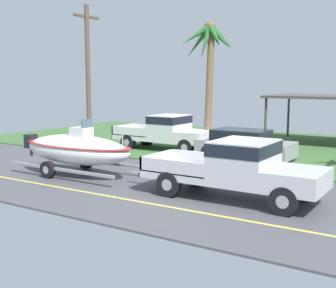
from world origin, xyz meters
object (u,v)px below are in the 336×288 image
at_px(palm_tree_mid, 210,50).
at_px(utility_pole, 88,76).
at_px(parked_sedan_far, 244,145).
at_px(boat_on_trailer, 77,149).
at_px(parked_pickup_background, 169,131).
at_px(pickup_truck_towing, 243,167).

relative_size(palm_tree_mid, utility_pole, 0.88).
height_order(parked_sedan_far, palm_tree_mid, palm_tree_mid).
bearing_deg(parked_sedan_far, utility_pole, -169.30).
bearing_deg(boat_on_trailer, parked_pickup_background, 91.74).
xyz_separation_m(pickup_truck_towing, parked_pickup_background, (-7.07, 6.93, 0.00)).
relative_size(pickup_truck_towing, utility_pole, 0.79).
xyz_separation_m(parked_pickup_background, utility_pole, (-3.78, -1.83, 2.82)).
distance_m(parked_sedan_far, utility_pole, 8.82).
distance_m(parked_pickup_background, palm_tree_mid, 4.57).
bearing_deg(parked_pickup_background, boat_on_trailer, -88.26).
bearing_deg(palm_tree_mid, parked_sedan_far, -27.98).
bearing_deg(parked_pickup_background, pickup_truck_towing, -44.41).
height_order(pickup_truck_towing, boat_on_trailer, boat_on_trailer).
relative_size(boat_on_trailer, utility_pole, 0.85).
bearing_deg(utility_pole, parked_sedan_far, 10.70).
bearing_deg(utility_pole, boat_on_trailer, -51.93).
distance_m(pickup_truck_towing, parked_sedan_far, 7.19).
distance_m(boat_on_trailer, utility_pole, 7.08).
distance_m(parked_pickup_background, parked_sedan_far, 4.33).
height_order(palm_tree_mid, utility_pole, utility_pole).
height_order(parked_pickup_background, palm_tree_mid, palm_tree_mid).
distance_m(boat_on_trailer, palm_tree_mid, 9.10).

